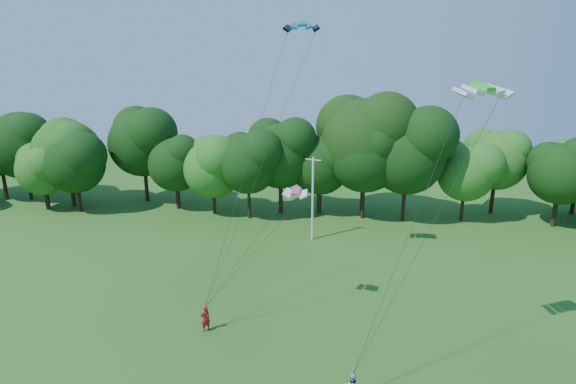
# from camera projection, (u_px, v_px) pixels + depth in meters

# --- Properties ---
(utility_pole) EXTENTS (1.62, 0.71, 8.54)m
(utility_pole) POSITION_uv_depth(u_px,v_px,m) (313.00, 198.00, 44.94)
(utility_pole) COLOR silver
(utility_pole) RESTS_ON ground
(kite_flyer_left) EXTENTS (0.80, 0.78, 1.85)m
(kite_flyer_left) POSITION_uv_depth(u_px,v_px,m) (205.00, 318.00, 29.88)
(kite_flyer_left) COLOR #AB161C
(kite_flyer_left) RESTS_ON ground
(kite_teal) EXTENTS (2.65, 1.20, 0.52)m
(kite_teal) POSITION_uv_depth(u_px,v_px,m) (302.00, 24.00, 33.62)
(kite_teal) COLOR #046D8A
(kite_teal) RESTS_ON ground
(kite_green) EXTENTS (3.11, 2.34, 0.46)m
(kite_green) POSITION_uv_depth(u_px,v_px,m) (483.00, 86.00, 22.43)
(kite_green) COLOR #21E123
(kite_green) RESTS_ON ground
(kite_pink) EXTENTS (1.75, 1.02, 0.40)m
(kite_pink) POSITION_uv_depth(u_px,v_px,m) (296.00, 191.00, 29.98)
(kite_pink) COLOR #CF3990
(kite_pink) RESTS_ON ground
(tree_back_west) EXTENTS (9.06, 9.06, 13.18)m
(tree_back_west) POSITION_uv_depth(u_px,v_px,m) (66.00, 142.00, 54.89)
(tree_back_west) COLOR #2F1E13
(tree_back_west) RESTS_ON ground
(tree_back_center) EXTENTS (11.24, 11.24, 16.34)m
(tree_back_center) POSITION_uv_depth(u_px,v_px,m) (366.00, 130.00, 50.87)
(tree_back_center) COLOR black
(tree_back_center) RESTS_ON ground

